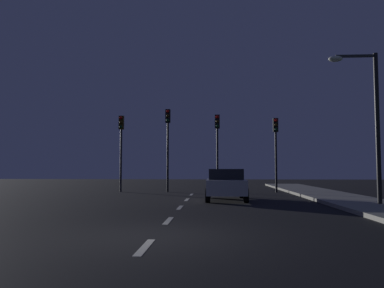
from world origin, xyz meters
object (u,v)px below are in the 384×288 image
Objects in this scene: traffic_signal_far_left at (121,138)px; car_stopped_ahead at (226,184)px; traffic_signal_far_right at (276,140)px; traffic_signal_center_left at (168,134)px; traffic_signal_center_right at (217,138)px; street_lamp_right at (368,112)px.

car_stopped_ahead is at bearing -43.41° from traffic_signal_far_left.
traffic_signal_center_left is at bearing 179.99° from traffic_signal_far_right.
traffic_signal_center_right is 1.05× the size of traffic_signal_far_right.
traffic_signal_far_left is at bearing 180.00° from traffic_signal_far_right.
traffic_signal_center_left is at bearing 119.55° from car_stopped_ahead.
traffic_signal_far_left is at bearing -179.99° from traffic_signal_center_left.
street_lamp_right reaches higher than traffic_signal_far_right.
traffic_signal_far_right is at bearing -0.01° from traffic_signal_center_left.
traffic_signal_far_left reaches higher than car_stopped_ahead.
traffic_signal_center_left is 7.04m from traffic_signal_far_right.
street_lamp_right reaches higher than traffic_signal_center_right.
traffic_signal_far_left reaches higher than traffic_signal_far_right.
traffic_signal_center_left is at bearing 179.99° from traffic_signal_center_right.
car_stopped_ahead is (-3.43, -6.34, -2.60)m from traffic_signal_far_right.
street_lamp_right reaches higher than traffic_signal_center_left.
traffic_signal_far_left is at bearing 136.59° from car_stopped_ahead.
traffic_signal_far_left is 1.00× the size of traffic_signal_center_right.
traffic_signal_center_left is at bearing 133.95° from street_lamp_right.
traffic_signal_center_right is at bearing 93.11° from car_stopped_ahead.
street_lamp_right is (2.14, -9.51, 0.40)m from traffic_signal_far_right.
traffic_signal_center_right is (6.36, 0.00, 0.01)m from traffic_signal_far_left.
traffic_signal_far_right is at bearing -0.01° from traffic_signal_center_right.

